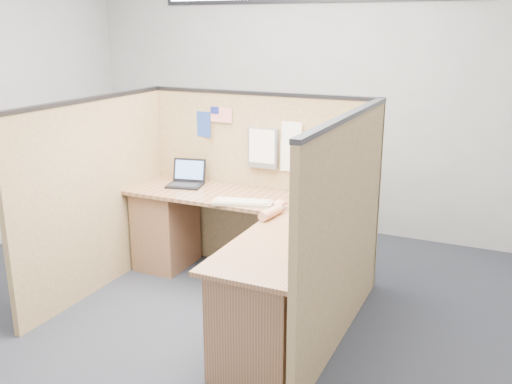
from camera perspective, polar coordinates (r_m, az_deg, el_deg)
The scene contains 13 objects.
floor at distance 4.30m, azimuth -5.31°, elevation -12.12°, with size 5.00×5.00×0.00m, color black.
wall_back at distance 5.87m, azimuth 5.50°, elevation 9.91°, with size 5.00×5.00×0.00m, color #939698.
cubicle_partitions at distance 4.35m, azimuth -2.77°, elevation -0.76°, with size 2.06×1.83×1.53m.
l_desk at distance 4.28m, azimuth -1.39°, elevation -6.37°, with size 1.95×1.75×0.73m.
laptop at distance 4.92m, azimuth -6.81°, elevation 1.31°, with size 0.33×0.33×0.21m.
keyboard at distance 4.36m, azimuth -1.36°, elevation -1.04°, with size 0.48×0.27×0.03m.
mouse at distance 4.24m, azimuth 2.38°, elevation -1.45°, with size 0.11×0.06×0.04m, color #B3B3B7.
hand_forearm at distance 4.11m, azimuth 1.79°, elevation -1.79°, with size 0.11×0.38×0.08m.
blue_poster at distance 4.96m, azimuth -5.34°, elevation 6.76°, with size 0.16×0.00×0.22m, color navy.
american_flag at distance 4.85m, azimuth -3.75°, elevation 7.60°, with size 0.20×0.01×0.35m.
file_holder at distance 4.70m, azimuth 0.70°, elevation 4.41°, with size 0.26×0.05×0.33m.
paper_left at distance 4.63m, azimuth 3.24°, elevation 5.16°, with size 0.24×0.00×0.31m, color white.
paper_right at distance 4.64m, azimuth 3.75°, elevation 3.67°, with size 0.21×0.00×0.27m, color white.
Camera 1 is at (1.94, -3.26, 2.04)m, focal length 40.00 mm.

